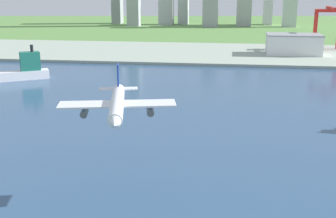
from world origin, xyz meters
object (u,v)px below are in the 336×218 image
object	(u,v)px
ferry_boat	(25,70)
port_crane_red	(328,19)
airplane_landing	(117,104)
warehouse_main	(294,44)

from	to	relation	value
ferry_boat	port_crane_red	bearing A→B (deg)	36.04
ferry_boat	port_crane_red	distance (m)	300.65
airplane_landing	port_crane_red	world-z (taller)	port_crane_red
airplane_landing	port_crane_red	size ratio (longest dim) A/B	0.98
airplane_landing	ferry_boat	world-z (taller)	airplane_landing
airplane_landing	warehouse_main	size ratio (longest dim) A/B	0.83
port_crane_red	warehouse_main	distance (m)	58.38
port_crane_red	warehouse_main	size ratio (longest dim) A/B	0.84
airplane_landing	ferry_boat	distance (m)	210.23
airplane_landing	warehouse_main	world-z (taller)	airplane_landing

